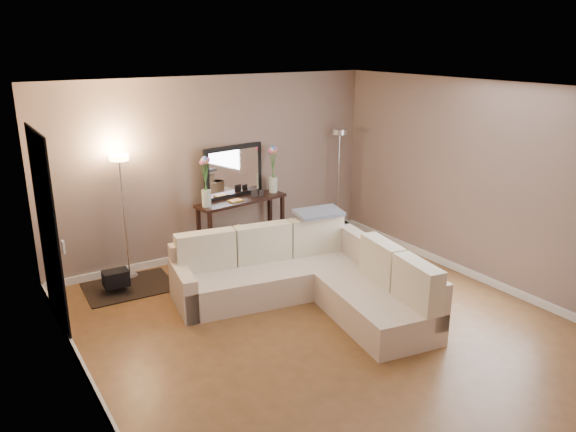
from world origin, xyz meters
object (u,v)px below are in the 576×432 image
sectional_sofa (308,277)px  console_table (237,225)px  floor_lamp_unlit (339,161)px  floor_lamp_lit (122,192)px

sectional_sofa → console_table: console_table is taller
floor_lamp_unlit → floor_lamp_lit: bearing=179.1°
floor_lamp_lit → floor_lamp_unlit: floor_lamp_unlit is taller
sectional_sofa → floor_lamp_unlit: bearing=45.0°
sectional_sofa → console_table: (-0.03, 1.79, 0.17)m
floor_lamp_unlit → console_table: bearing=-179.1°
sectional_sofa → console_table: 1.80m
sectional_sofa → console_table: bearing=91.0°
sectional_sofa → console_table: size_ratio=1.87×
console_table → floor_lamp_lit: 1.75m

